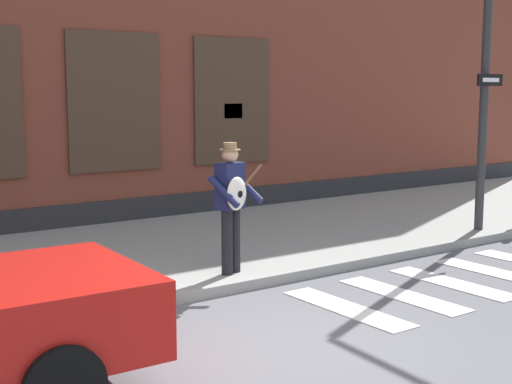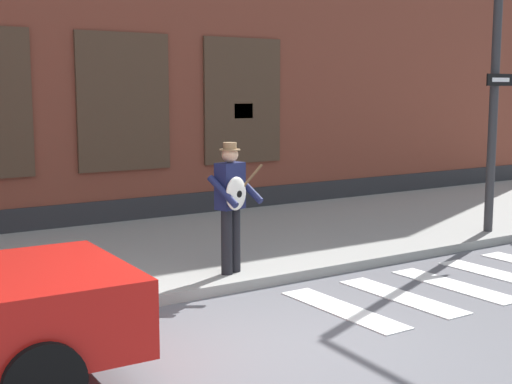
% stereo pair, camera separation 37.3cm
% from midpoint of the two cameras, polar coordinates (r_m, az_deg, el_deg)
% --- Properties ---
extents(ground_plane, '(160.00, 160.00, 0.00)m').
position_cam_midpoint_polar(ground_plane, '(7.35, 2.82, -12.21)').
color(ground_plane, '#56565B').
extents(sidewalk, '(28.00, 4.86, 0.14)m').
position_cam_midpoint_polar(sidewalk, '(10.91, -10.56, -5.20)').
color(sidewalk, gray).
rests_on(sidewalk, ground).
extents(crosswalk, '(5.20, 1.90, 0.01)m').
position_cam_midpoint_polar(crosswalk, '(10.25, 18.33, -6.71)').
color(crosswalk, silver).
rests_on(crosswalk, ground).
extents(busker, '(0.77, 0.64, 1.75)m').
position_cam_midpoint_polar(busker, '(9.37, -0.83, -0.63)').
color(busker, black).
rests_on(busker, sidewalk).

